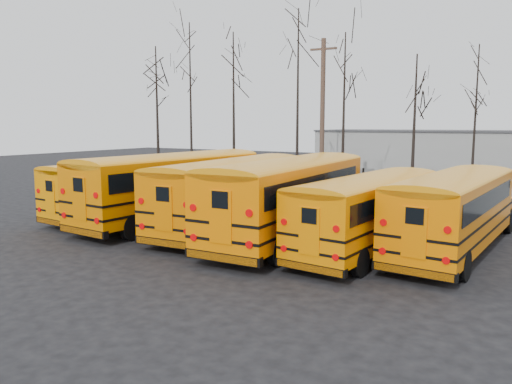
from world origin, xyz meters
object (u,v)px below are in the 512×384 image
Objects in this scene: bus_d at (292,191)px; bus_e at (371,206)px; bus_c at (235,188)px; bus_a at (133,183)px; bus_b at (176,181)px; utility_pole_left at (322,115)px; bus_f at (456,205)px.

bus_d is 3.38m from bus_e.
bus_c is at bearing -179.98° from bus_e.
bus_c reaches higher than bus_a.
utility_pole_left reaches higher than bus_b.
bus_b is 9.74m from bus_e.
bus_c is 0.96× the size of bus_d.
bus_e is at bearing 2.26° from bus_a.
bus_c is 9.15m from bus_f.
utility_pole_left is at bearing 134.90° from bus_f.
bus_d is at bearing -76.65° from utility_pole_left.
bus_a reaches higher than bus_e.
bus_f is (15.32, 0.64, 0.05)m from bus_a.
bus_b is at bearing -177.96° from bus_e.
bus_c is at bearing -88.60° from utility_pole_left.
bus_e is at bearing 0.89° from bus_b.
bus_f is at bearing 7.60° from bus_b.
bus_a is at bearing -173.18° from bus_f.
utility_pole_left is at bearing 125.18° from bus_e.
utility_pole_left is (-4.58, 13.61, 3.32)m from bus_d.
bus_e is 1.01× the size of utility_pole_left.
bus_b is (2.87, -0.12, 0.27)m from bus_a.
utility_pole_left reaches higher than bus_a.
bus_f is at bearing 0.93° from bus_c.
bus_f is (2.72, 1.31, 0.07)m from bus_e.
utility_pole_left reaches higher than bus_d.
bus_b and bus_d have the same top height.
bus_b is at bearing 2.93° from bus_a.
bus_b is at bearing 174.66° from bus_d.
utility_pole_left is (1.78, 13.25, 3.31)m from bus_b.
utility_pole_left is (-1.54, 13.21, 3.41)m from bus_c.
utility_pole_left is at bearing 106.53° from bus_d.
bus_d is (9.24, -0.48, 0.27)m from bus_a.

